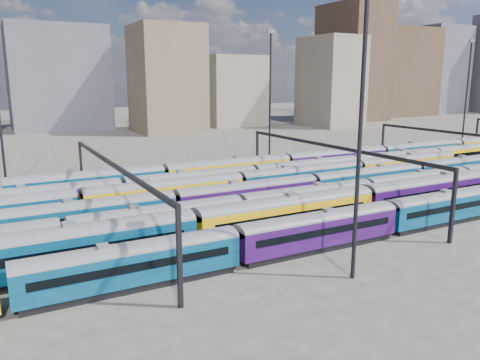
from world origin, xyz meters
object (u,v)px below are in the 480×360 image
mast_2 (361,115)px  rake_0 (319,226)px  rake_2 (240,207)px  rake_1 (364,199)px

mast_2 → rake_0: bearing=76.3°
rake_0 → rake_2: (-3.65, 10.00, 0.04)m
rake_0 → mast_2: (-1.71, -7.00, 11.55)m
rake_1 → rake_0: bearing=-154.6°
rake_1 → rake_2: rake_1 is taller
rake_0 → rake_1: size_ratio=0.71×
rake_0 → rake_2: size_ratio=0.82×
rake_0 → mast_2: mast_2 is taller
rake_2 → mast_2: mast_2 is taller
rake_0 → rake_1: (10.54, 5.00, 0.41)m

